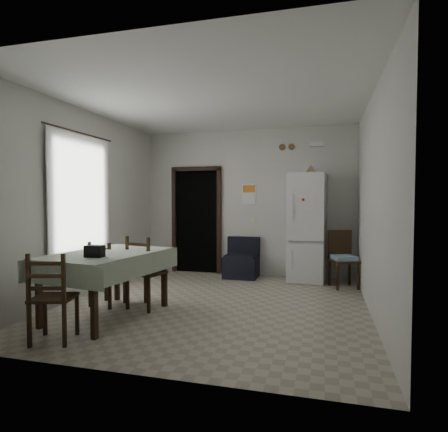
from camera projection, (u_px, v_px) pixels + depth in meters
ground at (215, 304)px, 5.36m from camera, size 4.50×4.50×0.00m
ceiling at (215, 100)px, 5.24m from camera, size 4.20×4.50×0.02m
wall_back at (247, 202)px, 7.47m from camera, size 4.20×0.02×2.90m
wall_front at (139, 206)px, 3.13m from camera, size 4.20×0.02×2.90m
wall_left at (86, 203)px, 5.84m from camera, size 0.02×4.50×2.90m
wall_right at (373, 204)px, 4.76m from camera, size 0.02×4.50×2.90m
doorway at (200, 221)px, 7.95m from camera, size 1.06×0.52×2.22m
window_recess at (75, 197)px, 5.66m from camera, size 0.10×1.20×1.60m
curtain at (81, 197)px, 5.63m from camera, size 0.02×1.45×1.85m
curtain_rod at (81, 133)px, 5.58m from camera, size 0.02×1.60×0.02m
calendar at (249, 194)px, 7.44m from camera, size 0.28×0.02×0.40m
calendar_image at (249, 189)px, 7.43m from camera, size 0.24×0.01×0.14m
light_switch at (254, 220)px, 7.43m from camera, size 0.08×0.02×0.12m
vent_left at (282, 147)px, 7.23m from camera, size 0.12×0.03×0.12m
vent_right at (292, 147)px, 7.18m from camera, size 0.12×0.03×0.12m
emergency_light at (317, 144)px, 7.03m from camera, size 0.25×0.07×0.09m
fridge at (307, 227)px, 6.87m from camera, size 0.70×0.70×1.99m
tan_cone at (311, 169)px, 6.86m from camera, size 0.22×0.22×0.16m
navy_seat at (241, 258)px, 7.22m from camera, size 0.64×0.62×0.77m
corner_chair at (344, 259)px, 6.37m from camera, size 0.54×0.54×0.97m
dining_table at (108, 285)px, 4.80m from camera, size 1.26×1.72×0.82m
black_bag at (95, 251)px, 4.40m from camera, size 0.22×0.14×0.14m
dining_chair_far_left at (108, 273)px, 5.32m from camera, size 0.43×0.43×0.92m
dining_chair_far_right at (147, 272)px, 5.18m from camera, size 0.52×0.52×1.01m
dining_chair_near_head at (54, 296)px, 3.95m from camera, size 0.51×0.51×0.96m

